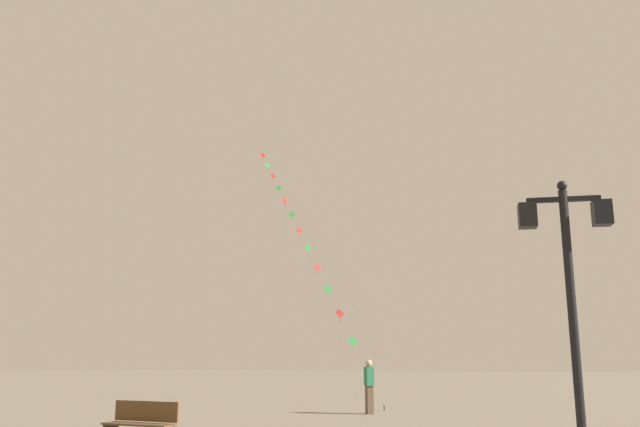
# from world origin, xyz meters

# --- Properties ---
(ground_plane) EXTENTS (160.00, 160.00, 0.00)m
(ground_plane) POSITION_xyz_m (0.00, 20.00, 0.00)
(ground_plane) COLOR #756B5B
(twin_lantern_lamp_post) EXTENTS (1.43, 0.28, 4.57)m
(twin_lantern_lamp_post) POSITION_xyz_m (1.59, 8.05, 3.18)
(twin_lantern_lamp_post) COLOR black
(twin_lantern_lamp_post) RESTS_ON ground_plane
(kite_train) EXTENTS (10.12, 18.96, 15.77)m
(kite_train) POSITION_xyz_m (-7.77, 30.52, 8.21)
(kite_train) COLOR brown
(kite_train) RESTS_ON ground_plane
(kite_flyer) EXTENTS (0.39, 0.62, 1.71)m
(kite_flyer) POSITION_xyz_m (-2.93, 19.15, 0.90)
(kite_flyer) COLOR brown
(kite_flyer) RESTS_ON ground_plane
(park_bench) EXTENTS (1.66, 0.83, 0.89)m
(park_bench) POSITION_xyz_m (-6.50, 10.09, 0.45)
(park_bench) COLOR brown
(park_bench) RESTS_ON ground_plane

